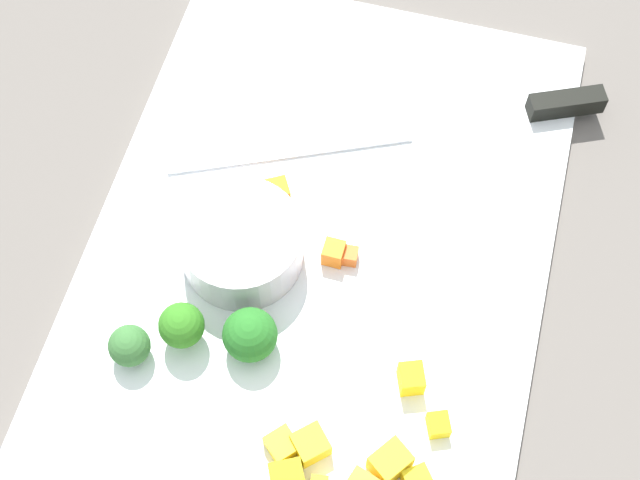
{
  "coord_description": "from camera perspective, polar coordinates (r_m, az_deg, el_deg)",
  "views": [
    {
      "loc": [
        -0.3,
        -0.08,
        0.63
      ],
      "look_at": [
        0.0,
        0.0,
        0.02
      ],
      "focal_mm": 51.82,
      "sensor_mm": 36.0,
      "label": 1
    }
  ],
  "objects": [
    {
      "name": "ground_plane",
      "position": [
        0.71,
        0.0,
        -0.81
      ],
      "size": [
        4.0,
        4.0,
        0.0
      ],
      "primitive_type": "plane",
      "color": "#635C56"
    },
    {
      "name": "cutting_board",
      "position": [
        0.7,
        0.0,
        -0.6
      ],
      "size": [
        0.48,
        0.34,
        0.01
      ],
      "primitive_type": "cube",
      "color": "white",
      "rests_on": "ground_plane"
    },
    {
      "name": "prep_bowl",
      "position": [
        0.68,
        -4.89,
        -0.25
      ],
      "size": [
        0.09,
        0.09,
        0.04
      ],
      "primitive_type": "cylinder",
      "color": "#BAB2BE",
      "rests_on": "cutting_board"
    },
    {
      "name": "chef_knife",
      "position": [
        0.75,
        7.99,
        7.27
      ],
      "size": [
        0.16,
        0.33,
        0.02
      ],
      "rotation": [
        0.0,
        0.0,
        1.99
      ],
      "color": "silver",
      "rests_on": "cutting_board"
    },
    {
      "name": "carrot_dice_0",
      "position": [
        0.68,
        0.84,
        -0.8
      ],
      "size": [
        0.02,
        0.02,
        0.02
      ],
      "primitive_type": "cube",
      "rotation": [
        0.0,
        0.0,
        3.12
      ],
      "color": "orange",
      "rests_on": "cutting_board"
    },
    {
      "name": "carrot_dice_1",
      "position": [
        0.71,
        -2.76,
        2.96
      ],
      "size": [
        0.02,
        0.03,
        0.02
      ],
      "primitive_type": "cube",
      "rotation": [
        0.0,
        0.0,
        2.1
      ],
      "color": "orange",
      "rests_on": "cutting_board"
    },
    {
      "name": "carrot_dice_2",
      "position": [
        0.69,
        1.86,
        -0.99
      ],
      "size": [
        0.01,
        0.01,
        0.01
      ],
      "primitive_type": "cube",
      "rotation": [
        0.0,
        0.0,
        1.64
      ],
      "color": "orange",
      "rests_on": "cutting_board"
    },
    {
      "name": "pepper_dice_1",
      "position": [
        0.64,
        7.32,
        -11.25
      ],
      "size": [
        0.02,
        0.02,
        0.01
      ],
      "primitive_type": "cube",
      "rotation": [
        0.0,
        0.0,
        0.39
      ],
      "color": "yellow",
      "rests_on": "cutting_board"
    },
    {
      "name": "pepper_dice_3",
      "position": [
        0.65,
        5.65,
        -8.51
      ],
      "size": [
        0.02,
        0.02,
        0.02
      ],
      "primitive_type": "cube",
      "rotation": [
        0.0,
        0.0,
        1.94
      ],
      "color": "yellow",
      "rests_on": "cutting_board"
    },
    {
      "name": "pepper_dice_6",
      "position": [
        0.63,
        -2.08,
        -14.34
      ],
      "size": [
        0.02,
        0.03,
        0.02
      ],
      "primitive_type": "cube",
      "rotation": [
        0.0,
        0.0,
        2.03
      ],
      "color": "yellow",
      "rests_on": "cutting_board"
    },
    {
      "name": "pepper_dice_7",
      "position": [
        0.63,
        -0.58,
        -12.51
      ],
      "size": [
        0.03,
        0.03,
        0.02
      ],
      "primitive_type": "cube",
      "rotation": [
        0.0,
        0.0,
        0.75
      ],
      "color": "yellow",
      "rests_on": "cutting_board"
    },
    {
      "name": "pepper_dice_8",
      "position": [
        0.64,
        -2.36,
        -12.55
      ],
      "size": [
        0.03,
        0.03,
        0.01
      ],
      "primitive_type": "cube",
      "rotation": [
        0.0,
        0.0,
        0.83
      ],
      "color": "yellow",
      "rests_on": "cutting_board"
    },
    {
      "name": "pepper_dice_9",
      "position": [
        0.63,
        4.35,
        -13.53
      ],
      "size": [
        0.03,
        0.03,
        0.02
      ],
      "primitive_type": "cube",
      "rotation": [
        0.0,
        0.0,
        2.51
      ],
      "color": "yellow",
      "rests_on": "cutting_board"
    },
    {
      "name": "broccoli_floret_0",
      "position": [
        0.65,
        -8.54,
        -5.26
      ],
      "size": [
        0.03,
        0.03,
        0.04
      ],
      "color": "#7FAF5A",
      "rests_on": "cutting_board"
    },
    {
      "name": "broccoli_floret_1",
      "position": [
        0.65,
        -4.35,
        -5.87
      ],
      "size": [
        0.04,
        0.04,
        0.04
      ],
      "color": "#8CBB65",
      "rests_on": "cutting_board"
    },
    {
      "name": "broccoli_floret_2",
      "position": [
        0.66,
        -11.68,
        -6.42
      ],
      "size": [
        0.03,
        0.03,
        0.03
      ],
      "color": "#92AB60",
      "rests_on": "cutting_board"
    }
  ]
}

